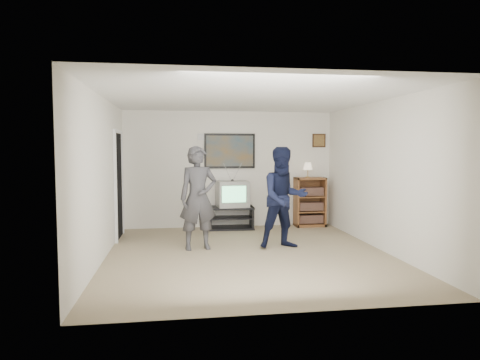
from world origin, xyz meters
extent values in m
cube|color=#74644A|center=(0.00, 0.00, 0.00)|extent=(4.50, 5.00, 0.01)
cube|color=white|center=(0.00, 0.00, 2.50)|extent=(4.50, 5.00, 0.01)
cube|color=silver|center=(0.00, 2.50, 1.25)|extent=(4.50, 0.01, 2.50)
cube|color=silver|center=(-2.25, 0.00, 1.25)|extent=(0.01, 5.00, 2.50)
cube|color=silver|center=(2.25, 0.00, 1.25)|extent=(0.01, 5.00, 2.50)
cube|color=black|center=(0.00, 2.23, 0.45)|extent=(0.97, 0.56, 0.04)
cube|color=black|center=(0.00, 2.23, 0.02)|extent=(0.97, 0.56, 0.04)
cube|color=black|center=(-0.45, 2.23, 0.24)|extent=(0.06, 0.51, 0.47)
cube|color=black|center=(0.44, 2.23, 0.24)|extent=(0.06, 0.51, 0.47)
imported|color=#39383B|center=(-0.78, 0.48, 0.87)|extent=(0.70, 0.52, 1.74)
imported|color=black|center=(0.67, 0.36, 0.87)|extent=(0.90, 0.74, 1.73)
cube|color=white|center=(-0.72, 0.73, 1.26)|extent=(0.04, 0.11, 0.03)
cube|color=white|center=(0.64, 0.55, 1.14)|extent=(0.07, 0.13, 0.04)
cube|color=black|center=(0.00, 2.48, 1.65)|extent=(1.10, 0.03, 0.75)
cube|color=white|center=(-0.55, 2.48, 1.95)|extent=(0.28, 0.02, 0.14)
cube|color=black|center=(2.00, 2.48, 1.88)|extent=(0.30, 0.03, 0.30)
cube|color=black|center=(-2.23, 1.60, 1.00)|extent=(0.03, 0.85, 2.00)
camera|label=1|loc=(-1.12, -6.69, 1.70)|focal=32.00mm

